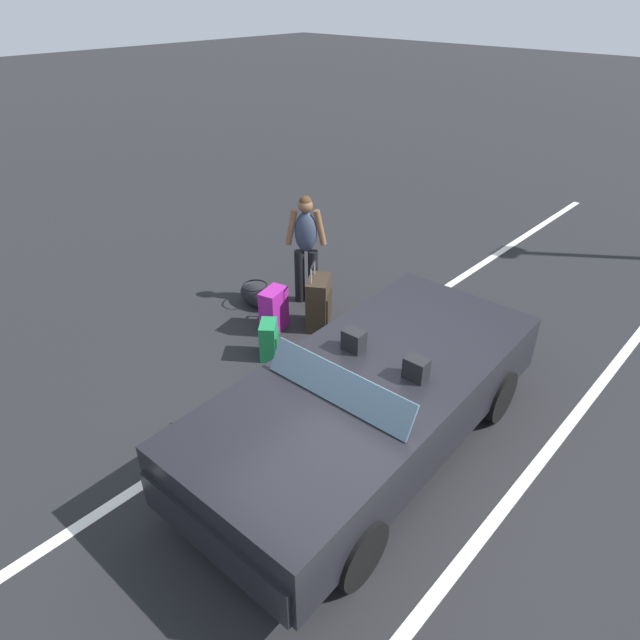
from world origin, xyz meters
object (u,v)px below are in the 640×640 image
object	(u,v)px
suitcase_large_black	(319,303)
suitcase_medium_bright	(274,310)
suitcase_small_carryon	(269,340)
convertible_car	(357,411)
traveler_person	(306,244)
duffel_bag	(256,296)

from	to	relation	value
suitcase_large_black	suitcase_medium_bright	bearing A→B (deg)	-162.02
suitcase_medium_bright	suitcase_small_carryon	distance (m)	0.65
convertible_car	suitcase_small_carryon	size ratio (longest dim) A/B	8.43
suitcase_large_black	traveler_person	distance (m)	0.94
convertible_car	suitcase_medium_bright	size ratio (longest dim) A/B	6.80
convertible_car	traveler_person	bearing A→B (deg)	-129.81
suitcase_large_black	traveler_person	bearing A→B (deg)	113.93
convertible_car	traveler_person	size ratio (longest dim) A/B	2.55
suitcase_medium_bright	traveler_person	distance (m)	1.12
suitcase_medium_bright	traveler_person	xyz separation A→B (m)	(-0.90, -0.24, 0.62)
suitcase_small_carryon	traveler_person	xyz separation A→B (m)	(-1.38, -0.67, 0.68)
suitcase_medium_bright	duffel_bag	distance (m)	0.77
suitcase_large_black	suitcase_small_carryon	size ratio (longest dim) A/B	1.92
convertible_car	traveler_person	world-z (taller)	traveler_person
traveler_person	convertible_car	bearing A→B (deg)	10.18
suitcase_small_carryon	duffel_bag	size ratio (longest dim) A/B	0.76
suitcase_large_black	suitcase_small_carryon	world-z (taller)	suitcase_large_black
convertible_car	suitcase_small_carryon	xyz separation A→B (m)	(-0.60, -1.94, -0.34)
convertible_car	traveler_person	xyz separation A→B (m)	(-1.98, -2.61, 0.34)
suitcase_large_black	suitcase_small_carryon	xyz separation A→B (m)	(0.98, 0.04, -0.12)
suitcase_large_black	suitcase_medium_bright	xyz separation A→B (m)	(0.49, -0.39, -0.06)
duffel_bag	suitcase_small_carryon	bearing A→B (deg)	56.02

